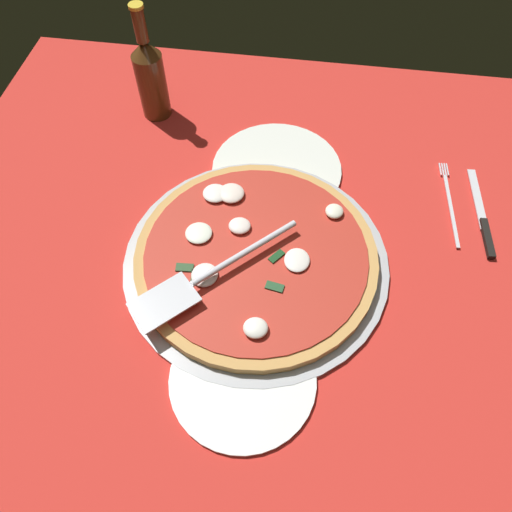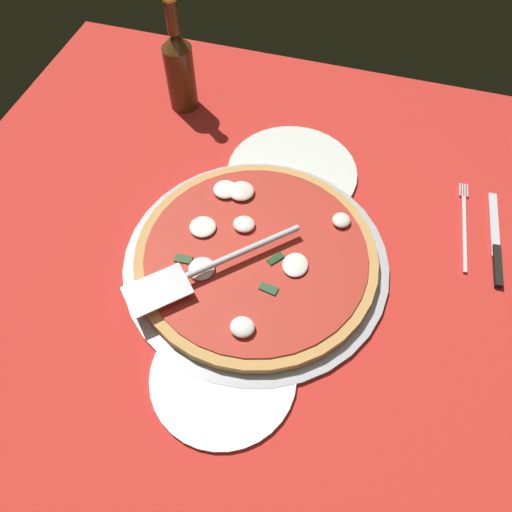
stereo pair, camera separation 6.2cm
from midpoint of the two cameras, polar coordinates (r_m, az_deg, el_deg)
The scene contains 9 objects.
ground_plane at distance 82.86cm, azimuth -5.72°, elevation 0.10°, with size 108.21×108.21×0.80cm, color red.
checker_pattern at distance 82.49cm, azimuth -5.74°, elevation 0.27°, with size 108.21×108.21×0.10cm.
pizza_pan at distance 80.49cm, azimuth -2.20°, elevation -0.73°, with size 43.16×43.16×1.06cm, color #ADB1B7.
dinner_plate_left at distance 93.28cm, azimuth 0.49°, elevation 9.92°, with size 24.12×24.12×1.00cm, color white.
dinner_plate_right at distance 71.77cm, azimuth -4.09°, elevation -14.20°, with size 20.86×20.86×1.00cm, color white.
pizza at distance 79.22cm, azimuth -2.31°, elevation -0.02°, with size 39.14×39.14×3.45cm.
pizza_server at distance 74.68cm, azimuth -7.85°, elevation -2.29°, with size 22.75×23.15×1.00cm.
place_setting_far at distance 93.01cm, azimuth 21.48°, elevation 4.58°, with size 20.86×12.34×1.40cm.
beer_bottle at distance 102.58cm, azimuth -13.93°, elevation 19.44°, with size 5.73×5.73×23.06cm.
Camera 1 is at (44.89, 11.81, 68.08)cm, focal length 34.50 mm.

